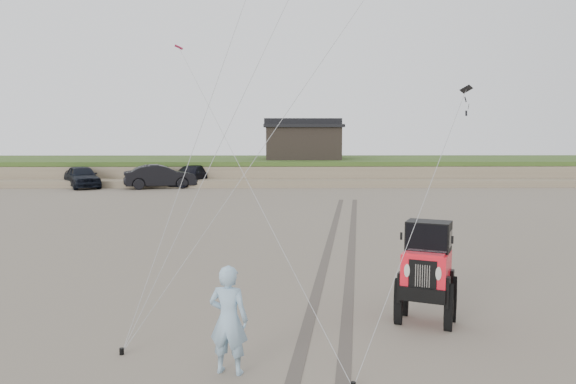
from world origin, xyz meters
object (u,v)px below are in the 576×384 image
jeep (426,283)px  man (229,320)px  truck_b (160,176)px  truck_a (82,177)px  truck_c (192,175)px  cabin (303,141)px

jeep → man: man is taller
jeep → man: size_ratio=2.52×
truck_b → man: man is taller
truck_b → man: 31.61m
truck_b → jeep: size_ratio=1.10×
truck_a → man: (13.28, -31.09, 0.12)m
truck_b → truck_c: 2.80m
cabin → truck_b: cabin is taller
jeep → truck_c: bearing=131.5°
truck_a → man: bearing=-98.4°
cabin → jeep: cabin is taller
jeep → man: (-3.86, -2.35, 0.06)m
truck_c → jeep: bearing=-46.8°
truck_c → jeep: 31.81m
truck_c → man: man is taller
jeep → truck_b: bearing=136.1°
cabin → jeep: bearing=-88.2°
truck_c → man: 33.18m
truck_a → truck_c: bearing=-19.6°
truck_b → man: size_ratio=2.77×
cabin → truck_c: 10.16m
truck_a → jeep: 33.46m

